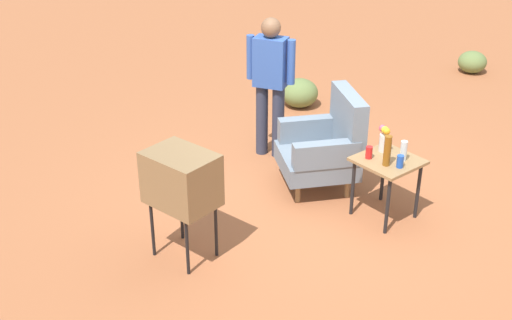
{
  "coord_description": "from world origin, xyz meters",
  "views": [
    {
      "loc": [
        4.21,
        -4.28,
        3.53
      ],
      "look_at": [
        -0.16,
        -0.73,
        0.65
      ],
      "focal_mm": 46.7,
      "sensor_mm": 36.0,
      "label": 1
    }
  ],
  "objects_px": {
    "soda_can_red": "(369,152)",
    "soda_can_blue": "(400,161)",
    "bottle_short_clear": "(404,151)",
    "bottle_tall_amber": "(387,151)",
    "tv_on_stand": "(182,180)",
    "person_standing": "(270,79)",
    "flower_vase": "(384,138)",
    "armchair": "(327,145)",
    "side_table": "(387,168)"
  },
  "relations": [
    {
      "from": "soda_can_red",
      "to": "soda_can_blue",
      "type": "relative_size",
      "value": 1.0
    },
    {
      "from": "bottle_short_clear",
      "to": "bottle_tall_amber",
      "type": "relative_size",
      "value": 0.67
    },
    {
      "from": "tv_on_stand",
      "to": "person_standing",
      "type": "bearing_deg",
      "value": 119.6
    },
    {
      "from": "flower_vase",
      "to": "soda_can_red",
      "type": "bearing_deg",
      "value": -86.21
    },
    {
      "from": "flower_vase",
      "to": "tv_on_stand",
      "type": "bearing_deg",
      "value": -104.73
    },
    {
      "from": "tv_on_stand",
      "to": "armchair",
      "type": "bearing_deg",
      "value": 93.63
    },
    {
      "from": "bottle_short_clear",
      "to": "person_standing",
      "type": "bearing_deg",
      "value": -177.57
    },
    {
      "from": "tv_on_stand",
      "to": "soda_can_red",
      "type": "relative_size",
      "value": 8.44
    },
    {
      "from": "armchair",
      "to": "bottle_tall_amber",
      "type": "relative_size",
      "value": 3.53
    },
    {
      "from": "bottle_tall_amber",
      "to": "person_standing",
      "type": "bearing_deg",
      "value": 176.2
    },
    {
      "from": "soda_can_blue",
      "to": "flower_vase",
      "type": "bearing_deg",
      "value": 157.23
    },
    {
      "from": "person_standing",
      "to": "bottle_tall_amber",
      "type": "bearing_deg",
      "value": -3.8
    },
    {
      "from": "tv_on_stand",
      "to": "side_table",
      "type": "bearing_deg",
      "value": 70.41
    },
    {
      "from": "soda_can_red",
      "to": "soda_can_blue",
      "type": "bearing_deg",
      "value": 15.16
    },
    {
      "from": "bottle_short_clear",
      "to": "flower_vase",
      "type": "xyz_separation_m",
      "value": [
        -0.25,
        0.0,
        0.05
      ]
    },
    {
      "from": "bottle_short_clear",
      "to": "soda_can_red",
      "type": "xyz_separation_m",
      "value": [
        -0.24,
        -0.22,
        -0.04
      ]
    },
    {
      "from": "person_standing",
      "to": "flower_vase",
      "type": "relative_size",
      "value": 6.19
    },
    {
      "from": "armchair",
      "to": "side_table",
      "type": "bearing_deg",
      "value": 2.34
    },
    {
      "from": "person_standing",
      "to": "soda_can_blue",
      "type": "relative_size",
      "value": 13.44
    },
    {
      "from": "side_table",
      "to": "bottle_tall_amber",
      "type": "xyz_separation_m",
      "value": [
        0.06,
        -0.11,
        0.24
      ]
    },
    {
      "from": "bottle_short_clear",
      "to": "soda_can_blue",
      "type": "height_order",
      "value": "bottle_short_clear"
    },
    {
      "from": "soda_can_red",
      "to": "bottle_tall_amber",
      "type": "distance_m",
      "value": 0.22
    },
    {
      "from": "person_standing",
      "to": "bottle_short_clear",
      "type": "height_order",
      "value": "person_standing"
    },
    {
      "from": "person_standing",
      "to": "bottle_tall_amber",
      "type": "distance_m",
      "value": 1.85
    },
    {
      "from": "person_standing",
      "to": "soda_can_red",
      "type": "bearing_deg",
      "value": -4.94
    },
    {
      "from": "flower_vase",
      "to": "person_standing",
      "type": "bearing_deg",
      "value": -177.17
    },
    {
      "from": "armchair",
      "to": "soda_can_red",
      "type": "relative_size",
      "value": 8.69
    },
    {
      "from": "armchair",
      "to": "soda_can_red",
      "type": "xyz_separation_m",
      "value": [
        0.66,
        -0.09,
        0.19
      ]
    },
    {
      "from": "side_table",
      "to": "armchair",
      "type": "bearing_deg",
      "value": -177.66
    },
    {
      "from": "bottle_tall_amber",
      "to": "flower_vase",
      "type": "bearing_deg",
      "value": 137.04
    },
    {
      "from": "flower_vase",
      "to": "soda_can_blue",
      "type": "bearing_deg",
      "value": -22.77
    },
    {
      "from": "tv_on_stand",
      "to": "soda_can_blue",
      "type": "xyz_separation_m",
      "value": [
        0.85,
        1.87,
        -0.09
      ]
    },
    {
      "from": "armchair",
      "to": "bottle_short_clear",
      "type": "xyz_separation_m",
      "value": [
        0.9,
        0.13,
        0.23
      ]
    },
    {
      "from": "side_table",
      "to": "bottle_tall_amber",
      "type": "bearing_deg",
      "value": -59.27
    },
    {
      "from": "armchair",
      "to": "side_table",
      "type": "distance_m",
      "value": 0.8
    },
    {
      "from": "person_standing",
      "to": "flower_vase",
      "type": "xyz_separation_m",
      "value": [
        1.62,
        0.08,
        -0.16
      ]
    },
    {
      "from": "side_table",
      "to": "tv_on_stand",
      "type": "bearing_deg",
      "value": -109.59
    },
    {
      "from": "person_standing",
      "to": "soda_can_blue",
      "type": "bearing_deg",
      "value": -1.67
    },
    {
      "from": "armchair",
      "to": "person_standing",
      "type": "height_order",
      "value": "person_standing"
    },
    {
      "from": "person_standing",
      "to": "bottle_short_clear",
      "type": "xyz_separation_m",
      "value": [
        1.87,
        0.08,
        -0.21
      ]
    },
    {
      "from": "person_standing",
      "to": "bottle_tall_amber",
      "type": "xyz_separation_m",
      "value": [
        1.84,
        -0.12,
        -0.16
      ]
    },
    {
      "from": "armchair",
      "to": "tv_on_stand",
      "type": "relative_size",
      "value": 1.03
    },
    {
      "from": "armchair",
      "to": "bottle_short_clear",
      "type": "distance_m",
      "value": 0.94
    },
    {
      "from": "bottle_short_clear",
      "to": "flower_vase",
      "type": "bearing_deg",
      "value": 179.8
    },
    {
      "from": "side_table",
      "to": "person_standing",
      "type": "bearing_deg",
      "value": 179.55
    },
    {
      "from": "soda_can_red",
      "to": "bottle_tall_amber",
      "type": "xyz_separation_m",
      "value": [
        0.2,
        0.02,
        0.09
      ]
    },
    {
      "from": "armchair",
      "to": "soda_can_blue",
      "type": "distance_m",
      "value": 0.99
    },
    {
      "from": "bottle_tall_amber",
      "to": "flower_vase",
      "type": "distance_m",
      "value": 0.3
    },
    {
      "from": "bottle_short_clear",
      "to": "bottle_tall_amber",
      "type": "xyz_separation_m",
      "value": [
        -0.03,
        -0.2,
        0.05
      ]
    },
    {
      "from": "side_table",
      "to": "tv_on_stand",
      "type": "height_order",
      "value": "tv_on_stand"
    }
  ]
}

